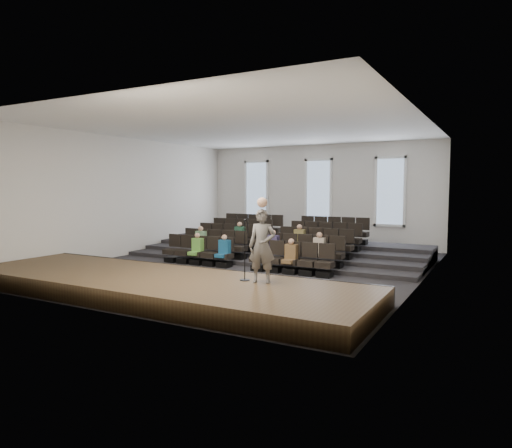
{
  "coord_description": "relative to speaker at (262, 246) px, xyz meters",
  "views": [
    {
      "loc": [
        8.15,
        -14.42,
        2.89
      ],
      "look_at": [
        -0.0,
        0.5,
        1.52
      ],
      "focal_mm": 32.0,
      "sensor_mm": 36.0,
      "label": 1
    }
  ],
  "objects": [
    {
      "name": "ground",
      "position": [
        -2.85,
        4.4,
        -1.43
      ],
      "size": [
        14.0,
        14.0,
        0.0
      ],
      "primitive_type": "plane",
      "color": "black",
      "rests_on": "ground"
    },
    {
      "name": "ceiling",
      "position": [
        -2.85,
        4.4,
        3.58
      ],
      "size": [
        12.0,
        14.0,
        0.02
      ],
      "primitive_type": "cube",
      "color": "white",
      "rests_on": "ground"
    },
    {
      "name": "wall_back",
      "position": [
        -2.85,
        11.42,
        1.07
      ],
      "size": [
        12.0,
        0.04,
        5.0
      ],
      "primitive_type": "cube",
      "color": "silver",
      "rests_on": "ground"
    },
    {
      "name": "wall_front",
      "position": [
        -2.85,
        -2.62,
        1.07
      ],
      "size": [
        12.0,
        0.04,
        5.0
      ],
      "primitive_type": "cube",
      "color": "silver",
      "rests_on": "ground"
    },
    {
      "name": "wall_left",
      "position": [
        -8.87,
        4.4,
        1.07
      ],
      "size": [
        0.04,
        14.0,
        5.0
      ],
      "primitive_type": "cube",
      "color": "silver",
      "rests_on": "ground"
    },
    {
      "name": "wall_right",
      "position": [
        3.17,
        4.4,
        1.07
      ],
      "size": [
        0.04,
        14.0,
        5.0
      ],
      "primitive_type": "cube",
      "color": "silver",
      "rests_on": "ground"
    },
    {
      "name": "stage",
      "position": [
        -2.85,
        -0.7,
        -1.18
      ],
      "size": [
        11.8,
        3.6,
        0.5
      ],
      "primitive_type": "cube",
      "color": "#42321C",
      "rests_on": "ground"
    },
    {
      "name": "stage_lip",
      "position": [
        -2.85,
        1.07,
        -1.18
      ],
      "size": [
        11.8,
        0.06,
        0.52
      ],
      "primitive_type": "cube",
      "color": "black",
      "rests_on": "ground"
    },
    {
      "name": "risers",
      "position": [
        -2.85,
        7.57,
        -1.23
      ],
      "size": [
        11.8,
        4.8,
        0.6
      ],
      "color": "black",
      "rests_on": "ground"
    },
    {
      "name": "seating_rows",
      "position": [
        -2.85,
        5.94,
        -0.75
      ],
      "size": [
        6.8,
        4.7,
        1.67
      ],
      "color": "black",
      "rests_on": "ground"
    },
    {
      "name": "windows",
      "position": [
        -2.85,
        11.35,
        1.27
      ],
      "size": [
        8.44,
        0.1,
        3.24
      ],
      "color": "white",
      "rests_on": "wall_back"
    },
    {
      "name": "audience",
      "position": [
        -2.85,
        4.72,
        -0.62
      ],
      "size": [
        5.45,
        2.64,
        1.1
      ],
      "color": "#66AC45",
      "rests_on": "seating_rows"
    },
    {
      "name": "speaker",
      "position": [
        0.0,
        0.0,
        0.0
      ],
      "size": [
        0.77,
        0.62,
        1.86
      ],
      "primitive_type": "imported",
      "rotation": [
        0.0,
        0.0,
        0.29
      ],
      "color": "#5D5A58",
      "rests_on": "stage"
    },
    {
      "name": "mic_stand",
      "position": [
        -0.52,
        0.02,
        -0.46
      ],
      "size": [
        0.27,
        0.27,
        1.59
      ],
      "color": "black",
      "rests_on": "stage"
    }
  ]
}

